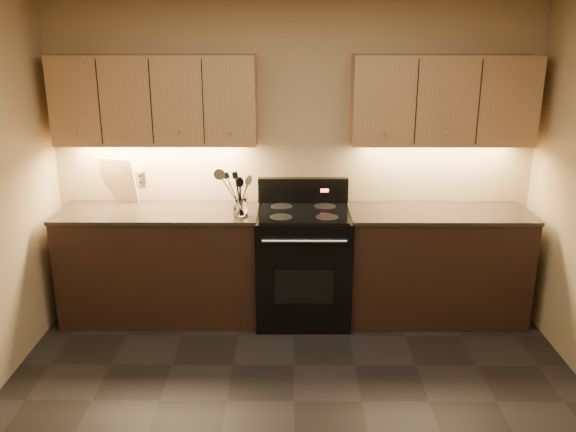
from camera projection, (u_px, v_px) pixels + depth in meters
name	position (u px, v px, depth m)	size (l,w,h in m)	color
wall_back	(294.00, 158.00, 5.11)	(4.00, 0.04, 2.60)	tan
counter_left	(162.00, 264.00, 5.07)	(1.62, 0.62, 0.93)	black
counter_right	(435.00, 264.00, 5.06)	(1.46, 0.62, 0.93)	black
stove	(303.00, 263.00, 5.05)	(0.76, 0.68, 1.14)	black
upper_cab_left	(155.00, 100.00, 4.82)	(1.60, 0.30, 0.70)	tan
upper_cab_right	(443.00, 100.00, 4.81)	(1.44, 0.30, 0.70)	tan
outlet_plate	(140.00, 179.00, 5.16)	(0.09, 0.01, 0.12)	#B2B5BA
utensil_crock	(240.00, 208.00, 4.79)	(0.12, 0.12, 0.14)	white
cutting_board	(119.00, 180.00, 5.12)	(0.31, 0.02, 0.39)	#DAC275
wooden_spoon	(238.00, 195.00, 4.76)	(0.06, 0.06, 0.31)	#DAC275
black_spoon	(240.00, 194.00, 4.78)	(0.06, 0.06, 0.31)	black
black_turner	(242.00, 193.00, 4.74)	(0.08, 0.08, 0.35)	black
steel_spatula	(242.00, 190.00, 4.75)	(0.08, 0.08, 0.38)	silver
steel_skimmer	(244.00, 190.00, 4.73)	(0.09, 0.09, 0.40)	silver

